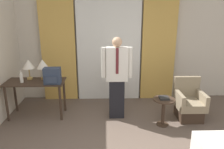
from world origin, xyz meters
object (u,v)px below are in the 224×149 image
at_px(backpack, 52,76).
at_px(book, 164,98).
at_px(table_lamp_right, 43,65).
at_px(person, 117,75).
at_px(desk, 36,87).
at_px(bottle_near_edge, 21,78).
at_px(side_table, 164,107).
at_px(table_lamp_left, 28,65).
at_px(armchair, 189,104).

bearing_deg(backpack, book, -7.71).
relative_size(table_lamp_right, person, 0.25).
bearing_deg(desk, bottle_near_edge, -163.84).
relative_size(person, side_table, 3.05).
bearing_deg(backpack, person, 2.46).
height_order(table_lamp_left, side_table, table_lamp_left).
height_order(bottle_near_edge, person, person).
distance_m(bottle_near_edge, side_table, 2.94).
height_order(table_lamp_right, person, person).
height_order(backpack, person, person).
xyz_separation_m(desk, armchair, (3.23, -0.20, -0.35)).
relative_size(bottle_near_edge, side_table, 0.44).
distance_m(table_lamp_left, side_table, 2.93).
xyz_separation_m(bottle_near_edge, armchair, (3.48, -0.13, -0.57)).
distance_m(table_lamp_right, side_table, 2.65).
height_order(desk, backpack, backpack).
distance_m(desk, backpack, 0.53).
height_order(desk, bottle_near_edge, bottle_near_edge).
bearing_deg(table_lamp_left, person, -7.85).
bearing_deg(table_lamp_right, backpack, -49.68).
relative_size(backpack, person, 0.19).
bearing_deg(bottle_near_edge, desk, 16.16).
relative_size(backpack, armchair, 0.39).
bearing_deg(side_table, bottle_near_edge, 171.69).
relative_size(person, armchair, 2.00).
bearing_deg(side_table, armchair, 25.41).
xyz_separation_m(table_lamp_left, bottle_near_edge, (-0.10, -0.21, -0.22)).
height_order(desk, book, desk).
relative_size(table_lamp_left, side_table, 0.77).
xyz_separation_m(side_table, book, (0.00, 0.02, 0.20)).
xyz_separation_m(table_lamp_left, person, (1.86, -0.26, -0.18)).
height_order(table_lamp_left, book, table_lamp_left).
height_order(side_table, book, book).
height_order(backpack, side_table, backpack).
bearing_deg(table_lamp_right, table_lamp_left, 180.00).
height_order(desk, person, person).
distance_m(table_lamp_left, bottle_near_edge, 0.32).
bearing_deg(armchair, book, -156.05).
xyz_separation_m(table_lamp_left, side_table, (2.77, -0.63, -0.73)).
bearing_deg(table_lamp_left, side_table, -12.83).
height_order(table_lamp_left, table_lamp_right, same).
relative_size(backpack, side_table, 0.59).
distance_m(table_lamp_left, armchair, 3.49).
bearing_deg(table_lamp_left, book, -12.45).
relative_size(armchair, book, 4.29).
height_order(desk, armchair, armchair).
relative_size(table_lamp_right, backpack, 1.30).
height_order(armchair, side_table, armchair).
bearing_deg(table_lamp_right, desk, -136.34).
relative_size(table_lamp_left, person, 0.25).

